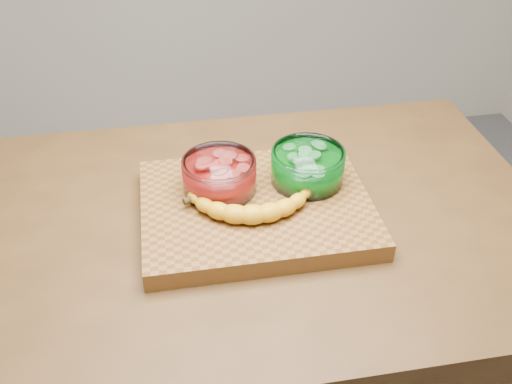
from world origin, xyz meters
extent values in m
cube|color=#4C3016|center=(0.00, 0.00, 0.45)|extent=(1.20, 0.80, 0.90)
cube|color=brown|center=(0.00, 0.00, 0.92)|extent=(0.45, 0.35, 0.04)
cylinder|color=white|center=(-0.07, 0.05, 0.97)|extent=(0.15, 0.15, 0.07)
cylinder|color=red|center=(-0.07, 0.05, 0.96)|extent=(0.13, 0.13, 0.04)
cylinder|color=#FF5850|center=(-0.07, 0.05, 0.99)|extent=(0.12, 0.12, 0.02)
cylinder|color=white|center=(0.11, 0.05, 0.97)|extent=(0.15, 0.15, 0.07)
cylinder|color=#078415|center=(0.11, 0.05, 0.96)|extent=(0.13, 0.13, 0.04)
cylinder|color=#60CC61|center=(0.11, 0.05, 0.99)|extent=(0.12, 0.12, 0.02)
camera|label=1|loc=(-0.15, -0.87, 1.63)|focal=40.00mm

